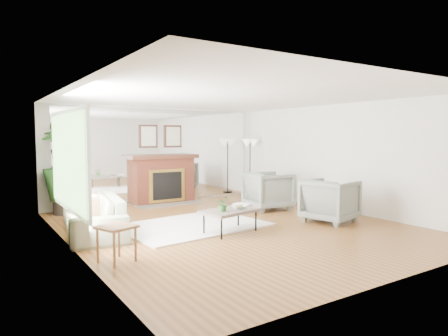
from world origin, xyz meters
TOP-DOWN VIEW (x-y plane):
  - ground at (0.00, 0.00)m, footprint 7.00×7.00m
  - wall_left at (-2.99, 0.00)m, footprint 0.02×7.00m
  - wall_right at (2.99, 0.00)m, footprint 0.02×7.00m
  - wall_back at (0.00, 3.49)m, footprint 6.00×0.02m
  - mirror_panel at (0.00, 3.47)m, footprint 5.40×0.04m
  - window_panel at (-2.96, 0.40)m, footprint 0.04×2.40m
  - fireplace at (0.00, 3.26)m, footprint 1.85×0.83m
  - area_rug at (-0.69, 0.45)m, footprint 2.89×2.21m
  - coffee_table at (-0.36, -0.40)m, footprint 1.17×0.83m
  - sofa at (-2.45, 0.95)m, footprint 1.26×2.43m
  - armchair_back at (1.73, 1.07)m, footprint 1.12×1.10m
  - armchair_front at (1.87, -0.72)m, footprint 1.15×1.13m
  - side_table at (-2.63, -0.96)m, footprint 0.58×0.58m
  - potted_ficus at (-2.45, 3.10)m, footprint 1.23×1.23m
  - floor_lamp at (2.51, 2.87)m, footprint 0.54×0.30m
  - tabletop_plant at (-0.57, -0.48)m, footprint 0.26×0.24m
  - fruit_bowl at (-0.19, -0.42)m, footprint 0.27×0.27m
  - book at (0.01, -0.17)m, footprint 0.36×0.40m

SIDE VIEW (x-z plane):
  - ground at x=0.00m, z-range 0.00..0.00m
  - area_rug at x=-0.69m, z-range 0.00..0.03m
  - sofa at x=-2.45m, z-range 0.00..0.68m
  - coffee_table at x=-0.36m, z-range 0.18..0.60m
  - side_table at x=-2.63m, z-range 0.17..0.69m
  - armchair_front at x=1.87m, z-range 0.00..0.88m
  - book at x=0.01m, z-range 0.43..0.45m
  - armchair_back at x=1.73m, z-range 0.00..0.90m
  - fruit_bowl at x=-0.19m, z-range 0.43..0.49m
  - tabletop_plant at x=-0.57m, z-range 0.43..0.69m
  - fireplace at x=0.00m, z-range -0.37..1.68m
  - potted_ficus at x=-2.45m, z-range 0.07..2.16m
  - wall_left at x=-2.99m, z-range 0.00..2.50m
  - wall_right at x=2.99m, z-range 0.00..2.50m
  - wall_back at x=0.00m, z-range 0.00..2.50m
  - mirror_panel at x=0.00m, z-range 0.05..2.45m
  - window_panel at x=-2.96m, z-range 0.60..2.10m
  - floor_lamp at x=2.51m, z-range 0.59..2.26m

